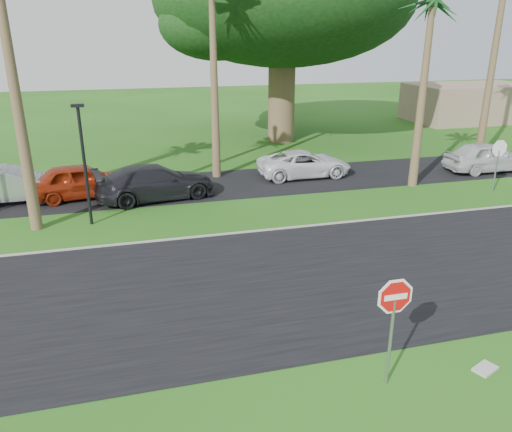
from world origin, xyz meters
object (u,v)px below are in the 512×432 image
Objects in this scene: stop_sign_near at (394,311)px; car_pickup at (488,157)px; car_red at (81,181)px; car_dark at (156,183)px; car_minivan at (304,164)px; car_silver at (7,185)px; stop_sign_far at (498,155)px.

stop_sign_near reaches higher than car_pickup.
car_red is (-7.04, 15.05, -0.99)m from stop_sign_near.
car_dark is (3.23, -1.03, -0.01)m from car_red.
stop_sign_near is at bearing -175.14° from car_dark.
car_red is 0.95× the size of car_minivan.
car_pickup is (17.54, 0.28, 0.02)m from car_dark.
car_red is 20.78m from car_pickup.
car_red is at bearing -95.10° from car_silver.
car_dark is 1.10× the size of car_minivan.
stop_sign_near is 0.50× the size of car_dark.
stop_sign_near is 0.57× the size of car_red.
stop_sign_near reaches higher than car_silver.
stop_sign_near reaches higher than car_minivan.
car_silver is at bearing 88.86° from car_pickup.
car_pickup is at bearing 46.18° from stop_sign_near.
car_silver is 0.89× the size of car_dark.
car_pickup is at bearing -100.90° from car_red.
car_pickup is at bearing -94.22° from car_silver.
car_silver is at bearing 78.09° from car_red.
stop_sign_near is 16.36m from car_minivan.
stop_sign_near is 1.00× the size of stop_sign_far.
car_minivan is at bearing 82.14° from car_pickup.
stop_sign_far is 22.04m from car_silver.
car_silver is 0.98× the size of car_minivan.
car_dark is at bearing -102.77° from car_silver.
car_minivan is at bearing -94.68° from car_red.
car_silver is 23.85m from car_pickup.
car_minivan is (10.93, 0.80, -0.11)m from car_red.
stop_sign_near is at bearing -163.78° from car_red.
car_pickup is (20.77, -0.75, 0.01)m from car_red.
car_red is at bearing 88.99° from car_pickup.
car_silver is 6.41m from car_dark.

